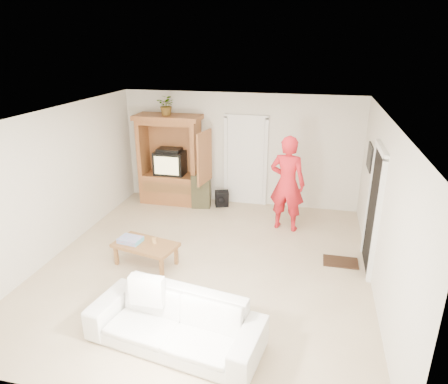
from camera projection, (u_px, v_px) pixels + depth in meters
The scene contains 19 objects.
floor at pixel (206, 264), 6.99m from camera, with size 6.00×6.00×0.00m, color tan.
ceiling at pixel (203, 116), 6.07m from camera, with size 6.00×6.00×0.00m, color white.
wall_back at pixel (240, 150), 9.26m from camera, with size 5.50×5.50×0.00m, color silver.
wall_front at pixel (120, 306), 3.80m from camera, with size 5.50×5.50×0.00m, color silver.
wall_left at pixel (56, 183), 7.11m from camera, with size 6.00×6.00×0.00m, color silver.
wall_right at pixel (382, 210), 5.95m from camera, with size 6.00×6.00×0.00m, color silver.
armoire at pixel (171, 166), 9.42m from camera, with size 1.82×1.14×2.10m.
door_back at pixel (246, 162), 9.30m from camera, with size 0.85×0.05×2.04m, color white.
doorway_right at pixel (373, 212), 6.60m from camera, with size 0.05×0.90×2.04m, color black.
framed_picture at pixel (370, 157), 7.58m from camera, with size 0.03×0.60×0.48m, color black.
doormat at pixel (341, 262), 7.05m from camera, with size 0.60×0.40×0.02m, color #382316.
plant at pixel (167, 105), 8.90m from camera, with size 0.41×0.35×0.45m, color #4C7238.
man at pixel (287, 184), 8.00m from camera, with size 0.72×0.47×1.97m, color red.
sofa at pixel (175, 322), 5.06m from camera, with size 2.23×0.87×0.65m, color white.
coffee_table at pixel (146, 246), 6.88m from camera, with size 1.18×0.80×0.40m.
towel at pixel (130, 240), 6.90m from camera, with size 0.38×0.28×0.08m, color #C34189.
candle at pixel (154, 241), 6.85m from camera, with size 0.08×0.08×0.10m, color tan.
backpack_black at pixel (222, 199), 9.37m from camera, with size 0.31×0.18×0.38m, color black, non-canonical shape.
backpack_olive at pixel (201, 191), 9.29m from camera, with size 0.42×0.31×0.80m, color #47442B, non-canonical shape.
Camera 1 is at (1.68, -5.86, 3.66)m, focal length 32.00 mm.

